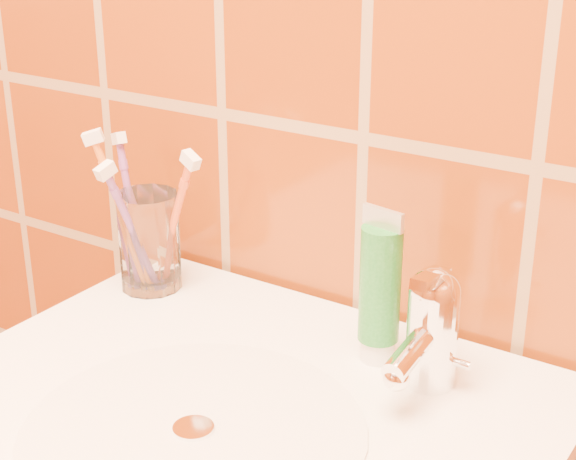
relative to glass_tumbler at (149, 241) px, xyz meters
The scene contains 7 objects.
glass_tumbler is the anchor object (origin of this frame).
toothpaste_tube 0.30m from the glass_tumbler, ahead, with size 0.04×0.04×0.16m.
faucet 0.36m from the glass_tumbler, ahead, with size 0.05×0.11×0.12m.
toothbrush_0 0.04m from the glass_tumbler, 81.33° to the right, with size 0.03×0.08×0.17m, color #764595, non-canonical shape.
toothbrush_1 0.04m from the glass_tumbler, behind, with size 0.07×0.05×0.18m, color #804493, non-canonical shape.
toothbrush_2 0.05m from the glass_tumbler, ahead, with size 0.09×0.04×0.18m, color #D65325, non-canonical shape.
toothbrush_3 0.05m from the glass_tumbler, 121.92° to the right, with size 0.06×0.06×0.20m, color orange, non-canonical shape.
Camera 1 is at (0.42, 0.42, 1.30)m, focal length 55.00 mm.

